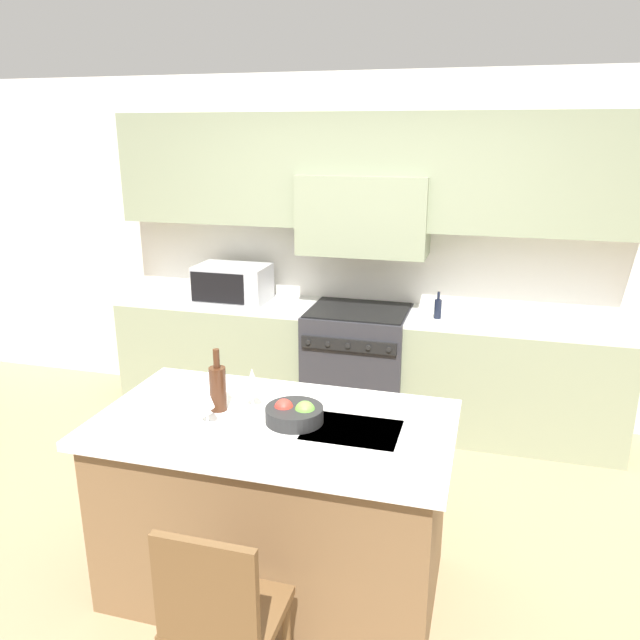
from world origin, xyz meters
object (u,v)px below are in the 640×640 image
wine_bottle (218,387)px  fruit_bowl (295,413)px  wine_glass_near (206,397)px  oil_bottle_on_counter (438,308)px  microwave (233,283)px  wine_glass_far (252,381)px  island_chair (220,614)px  range_stove (358,366)px

wine_bottle → fruit_bowl: (0.40, -0.03, -0.08)m
wine_glass_near → oil_bottle_on_counter: size_ratio=1.02×
microwave → wine_glass_far: 2.12m
wine_glass_far → oil_bottle_on_counter: size_ratio=1.02×
island_chair → oil_bottle_on_counter: bearing=79.1°
island_chair → wine_glass_near: wine_glass_near is taller
island_chair → fruit_bowl: 0.94m
microwave → wine_glass_near: microwave is taller
range_stove → wine_glass_near: bearing=-97.3°
microwave → wine_bottle: wine_bottle is taller
wine_glass_far → oil_bottle_on_counter: bearing=68.1°
range_stove → microwave: size_ratio=1.62×
microwave → oil_bottle_on_counter: size_ratio=2.85×
island_chair → wine_glass_far: wine_glass_far is taller
range_stove → wine_glass_far: bearing=-94.0°
range_stove → fruit_bowl: fruit_bowl is taller
oil_bottle_on_counter → range_stove: bearing=176.2°
island_chair → fruit_bowl: bearing=87.1°
range_stove → fruit_bowl: size_ratio=3.38×
wine_glass_near → fruit_bowl: wine_glass_near is taller
island_chair → fruit_bowl: size_ratio=3.28×
fruit_bowl → range_stove: bearing=93.4°
island_chair → wine_bottle: 1.06m
wine_bottle → fruit_bowl: bearing=-3.7°
microwave → wine_bottle: 2.12m
wine_glass_far → island_chair: bearing=-77.0°
island_chair → wine_bottle: size_ratio=2.86×
microwave → island_chair: bearing=-68.1°
wine_glass_far → wine_glass_near: bearing=-120.0°
wine_glass_near → microwave: bearing=110.1°
wine_glass_near → wine_glass_far: 0.27m
range_stove → island_chair: range_stove is taller
wine_glass_far → fruit_bowl: (0.25, -0.10, -0.10)m
wine_bottle → oil_bottle_on_counter: (0.90, 1.92, -0.05)m
wine_bottle → wine_glass_far: wine_bottle is taller
island_chair → oil_bottle_on_counter: size_ratio=4.49×
oil_bottle_on_counter → wine_glass_far: bearing=-111.9°
microwave → fruit_bowl: microwave is taller
microwave → wine_glass_far: (0.92, -1.91, 0.00)m
microwave → wine_glass_far: bearing=-64.2°
range_stove → wine_glass_far: 1.99m
fruit_bowl → oil_bottle_on_counter: 2.01m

